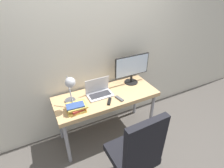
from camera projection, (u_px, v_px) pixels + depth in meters
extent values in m
plane|color=#514C47|center=(115.00, 146.00, 2.68)|extent=(12.00, 12.00, 0.00)
cube|color=beige|center=(95.00, 52.00, 2.50)|extent=(8.00, 0.05, 2.60)
cube|color=tan|center=(106.00, 97.00, 2.52)|extent=(1.48, 0.59, 0.06)
cylinder|color=gray|center=(67.00, 144.00, 2.28)|extent=(0.05, 0.05, 0.71)
cylinder|color=gray|center=(152.00, 113.00, 2.80)|extent=(0.05, 0.05, 0.71)
cylinder|color=gray|center=(59.00, 121.00, 2.64)|extent=(0.05, 0.05, 0.71)
cylinder|color=gray|center=(135.00, 97.00, 3.16)|extent=(0.05, 0.05, 0.71)
cube|color=silver|center=(100.00, 95.00, 2.48)|extent=(0.36, 0.22, 0.02)
cube|color=#2D2D33|center=(100.00, 95.00, 2.48)|extent=(0.30, 0.13, 0.00)
cube|color=silver|center=(97.00, 85.00, 2.50)|extent=(0.36, 0.03, 0.22)
cube|color=silver|center=(97.00, 85.00, 2.49)|extent=(0.32, 0.02, 0.19)
cylinder|color=black|center=(131.00, 82.00, 2.80)|extent=(0.21, 0.21, 0.01)
cylinder|color=black|center=(131.00, 78.00, 2.76)|extent=(0.04, 0.04, 0.13)
cube|color=black|center=(132.00, 66.00, 2.65)|extent=(0.57, 0.02, 0.33)
cube|color=silver|center=(132.00, 66.00, 2.64)|extent=(0.55, 0.00, 0.30)
cylinder|color=#4C4C51|center=(70.00, 100.00, 2.38)|extent=(0.15, 0.15, 0.02)
cylinder|color=#99999E|center=(70.00, 92.00, 2.21)|extent=(0.02, 0.19, 0.38)
sphere|color=#B2B2B7|center=(70.00, 82.00, 2.05)|extent=(0.13, 0.13, 0.13)
sphere|color=black|center=(147.00, 168.00, 2.34)|extent=(0.05, 0.05, 0.05)
sphere|color=black|center=(124.00, 158.00, 2.46)|extent=(0.05, 0.05, 0.05)
cylinder|color=black|center=(126.00, 167.00, 2.35)|extent=(0.11, 0.28, 0.03)
cylinder|color=#2D2D33|center=(130.00, 167.00, 2.11)|extent=(0.04, 0.04, 0.40)
cube|color=black|center=(131.00, 154.00, 1.98)|extent=(0.48, 0.49, 0.09)
cube|color=black|center=(145.00, 146.00, 1.64)|extent=(0.45, 0.08, 0.61)
cube|color=gold|center=(76.00, 110.00, 2.20)|extent=(0.24, 0.18, 0.03)
cube|color=#B2382D|center=(77.00, 108.00, 2.18)|extent=(0.19, 0.17, 0.03)
cube|color=gold|center=(77.00, 106.00, 2.18)|extent=(0.25, 0.20, 0.02)
cube|color=#334C8C|center=(75.00, 106.00, 2.15)|extent=(0.23, 0.14, 0.02)
cube|color=black|center=(109.00, 101.00, 2.36)|extent=(0.12, 0.15, 0.02)
cube|color=#4C4C51|center=(119.00, 99.00, 2.41)|extent=(0.07, 0.15, 0.02)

